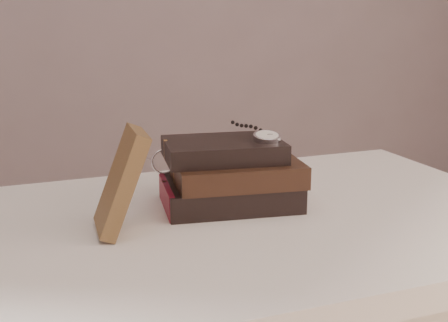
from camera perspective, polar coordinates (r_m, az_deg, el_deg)
name	(u,v)px	position (r m, az deg, el deg)	size (l,w,h in m)	color
table	(224,273)	(0.96, 0.03, -10.60)	(1.00, 0.60, 0.75)	white
book_stack	(231,175)	(0.97, 0.62, -1.38)	(0.23, 0.18, 0.11)	black
journal	(121,181)	(0.86, -9.73, -1.90)	(0.02, 0.09, 0.15)	#49321C
pocket_watch	(265,136)	(0.96, 3.93, 2.40)	(0.05, 0.15, 0.02)	silver
eyeglasses	(177,161)	(1.02, -4.49, 0.04)	(0.10, 0.12, 0.04)	silver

